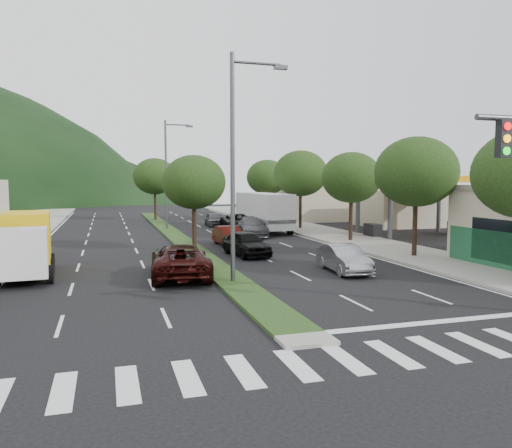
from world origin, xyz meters
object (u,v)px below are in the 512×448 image
object	(u,v)px
sedan_silver	(344,259)
car_queue_c	(229,236)
car_queue_b	(252,227)
car_queue_d	(238,222)
streetlight_mid	(168,169)
car_queue_e	(214,219)
suv_maroon	(180,261)
motorhome	(263,211)
box_truck	(26,247)
car_queue_a	(246,243)
tree_r_b	(416,172)
tree_r_d	(301,174)
tree_r_e	(267,177)
tree_r_c	(351,178)
tree_med_near	(194,182)
tree_med_far	(155,176)
streetlight_near	(237,156)

from	to	relation	value
sedan_silver	car_queue_c	bearing A→B (deg)	108.32
car_queue_b	car_queue_d	bearing A→B (deg)	96.19
streetlight_mid	car_queue_e	bearing A→B (deg)	28.78
sedan_silver	suv_maroon	distance (m)	8.01
car_queue_e	sedan_silver	bearing A→B (deg)	-84.34
car_queue_c	motorhome	xyz separation A→B (m)	(5.21, 8.50, 1.15)
car_queue_b	box_truck	bearing A→B (deg)	-131.70
car_queue_a	suv_maroon	bearing A→B (deg)	-137.67
streetlight_mid	suv_maroon	size ratio (longest dim) A/B	1.75
tree_r_b	tree_r_d	xyz separation A→B (m)	(0.00, 18.00, 0.14)
box_truck	motorhome	xyz separation A→B (m)	(17.10, 16.70, 0.40)
tree_r_e	motorhome	bearing A→B (deg)	-109.72
motorhome	tree_r_c	bearing A→B (deg)	-69.06
tree_r_d	car_queue_c	size ratio (longest dim) A/B	1.76
tree_med_near	tree_med_far	xyz separation A→B (m)	(0.00, 26.00, 0.58)
box_truck	suv_maroon	bearing A→B (deg)	156.05
suv_maroon	car_queue_c	bearing A→B (deg)	-109.33
sedan_silver	motorhome	bearing A→B (deg)	87.54
car_queue_a	tree_r_e	bearing A→B (deg)	61.94
car_queue_a	car_queue_d	world-z (taller)	car_queue_a
tree_r_c	car_queue_c	xyz separation A→B (m)	(-9.11, 0.62, -4.07)
tree_r_d	car_queue_c	distance (m)	13.83
car_queue_b	sedan_silver	bearing A→B (deg)	-83.46
streetlight_near	motorhome	bearing A→B (deg)	69.50
tree_r_e	car_queue_e	size ratio (longest dim) A/B	1.71
suv_maroon	car_queue_e	xyz separation A→B (m)	(7.02, 25.62, -0.12)
tree_r_d	tree_r_b	bearing A→B (deg)	-90.00
tree_r_b	car_queue_e	world-z (taller)	tree_r_b
streetlight_near	streetlight_mid	bearing A→B (deg)	90.00
car_queue_a	car_queue_b	xyz separation A→B (m)	(3.30, 10.00, -0.01)
tree_r_c	car_queue_c	bearing A→B (deg)	176.09
car_queue_c	car_queue_a	bearing A→B (deg)	-95.50
box_truck	motorhome	distance (m)	23.91
car_queue_b	box_truck	distance (m)	20.03
tree_med_far	tree_r_c	bearing A→B (deg)	-63.43
tree_r_c	tree_med_near	distance (m)	12.17
tree_r_c	car_queue_b	distance (m)	9.11
tree_r_b	car_queue_d	world-z (taller)	tree_r_b
tree_r_c	streetlight_near	distance (m)	16.85
suv_maroon	box_truck	distance (m)	7.39
tree_r_c	car_queue_a	xyz separation A→B (m)	(-9.26, -4.38, -3.99)
tree_r_c	car_queue_d	world-z (taller)	tree_r_c
tree_r_c	suv_maroon	world-z (taller)	tree_r_c
streetlight_near	streetlight_mid	xyz separation A→B (m)	(0.00, 25.00, 0.00)
suv_maroon	motorhome	size ratio (longest dim) A/B	0.63
suv_maroon	car_queue_c	world-z (taller)	suv_maroon
tree_r_b	tree_med_near	xyz separation A→B (m)	(-12.00, 6.00, -0.61)
car_queue_a	tree_med_near	bearing A→B (deg)	131.83
tree_r_d	suv_maroon	xyz separation A→B (m)	(-14.04, -20.00, -4.39)
tree_r_d	box_truck	xyz separation A→B (m)	(-21.00, -17.58, -3.76)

